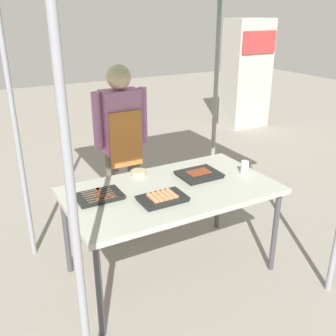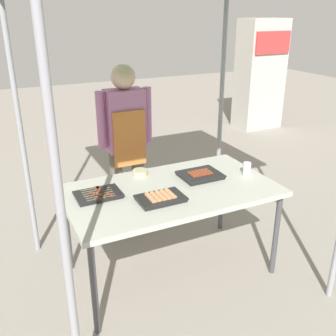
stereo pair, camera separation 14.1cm
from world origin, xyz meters
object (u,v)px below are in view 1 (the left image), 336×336
object	(u,v)px
tray_grilled_sausages	(199,174)
condiment_bowl	(139,173)
tray_meat_skewers	(99,196)
drink_cup_near_edge	(245,167)
stall_table	(171,195)
neighbor_stall_right	(247,74)
vendor_woman	(122,137)
tray_pork_links	(162,198)

from	to	relation	value
tray_grilled_sausages	condiment_bowl	xyz separation A→B (m)	(-0.42, 0.25, 0.00)
tray_meat_skewers	drink_cup_near_edge	world-z (taller)	drink_cup_near_edge
stall_table	tray_meat_skewers	bearing A→B (deg)	169.38
neighbor_stall_right	tray_meat_skewers	bearing A→B (deg)	-141.45
tray_grilled_sausages	drink_cup_near_edge	world-z (taller)	drink_cup_near_edge
tray_meat_skewers	neighbor_stall_right	world-z (taller)	neighbor_stall_right
neighbor_stall_right	vendor_woman	bearing A→B (deg)	-145.25
tray_meat_skewers	stall_table	bearing A→B (deg)	-10.62
tray_pork_links	neighbor_stall_right	xyz separation A→B (m)	(3.47, 3.32, 0.17)
tray_grilled_sausages	tray_pork_links	bearing A→B (deg)	-152.56
tray_grilled_sausages	condiment_bowl	size ratio (longest dim) A/B	2.66
drink_cup_near_edge	vendor_woman	bearing A→B (deg)	129.79
neighbor_stall_right	condiment_bowl	bearing A→B (deg)	-140.44
condiment_bowl	drink_cup_near_edge	bearing A→B (deg)	-25.53
tray_grilled_sausages	tray_pork_links	distance (m)	0.53
condiment_bowl	vendor_woman	distance (m)	0.53
tray_pork_links	condiment_bowl	distance (m)	0.49
tray_pork_links	drink_cup_near_edge	distance (m)	0.84
tray_meat_skewers	vendor_woman	size ratio (longest dim) A/B	0.21
condiment_bowl	drink_cup_near_edge	xyz separation A→B (m)	(0.79, -0.38, 0.03)
tray_pork_links	vendor_woman	world-z (taller)	vendor_woman
tray_pork_links	neighbor_stall_right	world-z (taller)	neighbor_stall_right
tray_meat_skewers	tray_pork_links	distance (m)	0.46
tray_meat_skewers	drink_cup_near_edge	size ratio (longest dim) A/B	3.05
condiment_bowl	stall_table	bearing A→B (deg)	-71.60
stall_table	vendor_woman	size ratio (longest dim) A/B	1.01
neighbor_stall_right	tray_pork_links	bearing A→B (deg)	-136.23
stall_table	tray_grilled_sausages	xyz separation A→B (m)	(0.31, 0.09, 0.07)
tray_grilled_sausages	condiment_bowl	distance (m)	0.49
condiment_bowl	vendor_woman	world-z (taller)	vendor_woman
tray_grilled_sausages	vendor_woman	size ratio (longest dim) A/B	0.21
drink_cup_near_edge	vendor_woman	size ratio (longest dim) A/B	0.07
stall_table	tray_grilled_sausages	bearing A→B (deg)	16.23
tray_meat_skewers	vendor_woman	xyz separation A→B (m)	(0.49, 0.74, 0.17)
stall_table	vendor_woman	distance (m)	0.87
condiment_bowl	neighbor_stall_right	bearing A→B (deg)	39.56
tray_meat_skewers	neighbor_stall_right	bearing A→B (deg)	38.55
drink_cup_near_edge	condiment_bowl	bearing A→B (deg)	154.47
tray_meat_skewers	condiment_bowl	bearing A→B (deg)	29.35
tray_pork_links	vendor_woman	size ratio (longest dim) A/B	0.21
stall_table	vendor_woman	bearing A→B (deg)	93.49
stall_table	neighbor_stall_right	size ratio (longest dim) A/B	0.85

